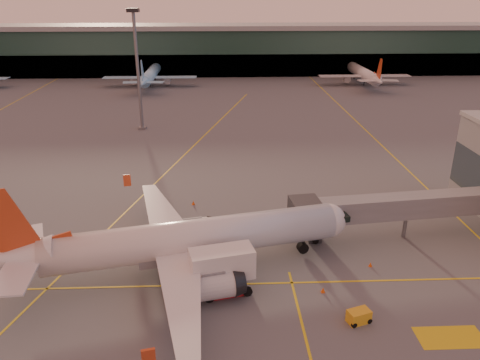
{
  "coord_description": "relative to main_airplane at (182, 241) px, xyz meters",
  "views": [
    {
      "loc": [
        -2.25,
        -36.75,
        28.84
      ],
      "look_at": [
        0.18,
        22.07,
        5.0
      ],
      "focal_mm": 35.0,
      "sensor_mm": 36.0,
      "label": 1
    }
  ],
  "objects": [
    {
      "name": "cone_nose",
      "position": [
        20.96,
        0.19,
        -3.59
      ],
      "size": [
        0.4,
        0.4,
        0.51
      ],
      "color": "#DB4C0B",
      "rests_on": "ground"
    },
    {
      "name": "cone_wing_left",
      "position": [
        0.15,
        17.54,
        -3.56
      ],
      "size": [
        0.46,
        0.46,
        0.58
      ],
      "color": "#DB4C0B",
      "rests_on": "ground"
    },
    {
      "name": "distant_aircraft_row",
      "position": [
        -14.37,
        110.35,
        -3.84
      ],
      "size": [
        290.0,
        34.0,
        13.0
      ],
      "color": "#8FCAEF",
      "rests_on": "ground"
    },
    {
      "name": "cone_fwd",
      "position": [
        14.6,
        -4.46,
        -3.57
      ],
      "size": [
        0.44,
        0.44,
        0.56
      ],
      "color": "#DB4C0B",
      "rests_on": "ground"
    },
    {
      "name": "jet_bridge",
      "position": [
        28.64,
        7.04,
        0.25
      ],
      "size": [
        30.51,
        6.67,
        5.85
      ],
      "color": "slate",
      "rests_on": "ground"
    },
    {
      "name": "ground",
      "position": [
        6.63,
        -7.65,
        -3.84
      ],
      "size": [
        600.0,
        600.0,
        0.0
      ],
      "primitive_type": "plane",
      "color": "#4C4F54",
      "rests_on": "ground"
    },
    {
      "name": "main_airplane",
      "position": [
        0.0,
        0.0,
        0.0
      ],
      "size": [
        38.78,
        35.28,
        11.81
      ],
      "rotation": [
        0.0,
        0.0,
        0.22
      ],
      "color": "silver",
      "rests_on": "ground"
    },
    {
      "name": "terminal",
      "position": [
        6.63,
        134.14,
        4.92
      ],
      "size": [
        400.0,
        20.0,
        17.6
      ],
      "color": "#19382D",
      "rests_on": "ground"
    },
    {
      "name": "gpu_cart",
      "position": [
        16.97,
        -9.22,
        -3.23
      ],
      "size": [
        2.45,
        1.91,
        1.26
      ],
      "rotation": [
        0.0,
        0.0,
        0.33
      ],
      "color": "gold",
      "rests_on": "ground"
    },
    {
      "name": "mast_west_near",
      "position": [
        -13.37,
        58.35,
        11.02
      ],
      "size": [
        2.4,
        2.4,
        25.6
      ],
      "color": "slate",
      "rests_on": "ground"
    },
    {
      "name": "taxi_markings",
      "position": [
        -0.69,
        36.84,
        -3.83
      ],
      "size": [
        100.12,
        173.0,
        0.01
      ],
      "color": "gold",
      "rests_on": "ground"
    },
    {
      "name": "catering_truck",
      "position": [
        4.31,
        -3.93,
        -1.03
      ],
      "size": [
        6.83,
        4.12,
        4.95
      ],
      "rotation": [
        0.0,
        0.0,
        0.23
      ],
      "color": "#A8181D",
      "rests_on": "ground"
    }
  ]
}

